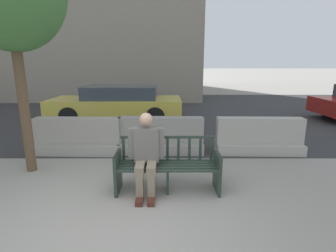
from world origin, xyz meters
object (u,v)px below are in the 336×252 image
(jersey_barrier_right, at_px, (259,138))
(car_taxi_near, at_px, (118,103))
(street_bench, at_px, (168,168))
(seated_person, at_px, (147,152))
(jersey_barrier_centre, at_px, (161,138))
(jersey_barrier_left, at_px, (79,138))

(jersey_barrier_right, height_order, car_taxi_near, car_taxi_near)
(street_bench, xyz_separation_m, seated_person, (-0.34, -0.06, 0.29))
(street_bench, distance_m, jersey_barrier_right, 2.89)
(jersey_barrier_centre, xyz_separation_m, jersey_barrier_right, (2.32, -0.06, 0.00))
(car_taxi_near, bearing_deg, jersey_barrier_centre, -64.51)
(street_bench, distance_m, seated_person, 0.45)
(street_bench, relative_size, seated_person, 1.29)
(seated_person, relative_size, jersey_barrier_right, 0.65)
(street_bench, bearing_deg, jersey_barrier_centre, 94.64)
(jersey_barrier_right, xyz_separation_m, car_taxi_near, (-4.01, 3.59, 0.32))
(seated_person, xyz_separation_m, jersey_barrier_centre, (0.18, 2.03, -0.35))
(street_bench, xyz_separation_m, jersey_barrier_left, (-2.11, 1.91, -0.06))
(jersey_barrier_centre, bearing_deg, car_taxi_near, 115.49)
(seated_person, height_order, jersey_barrier_right, seated_person)
(jersey_barrier_left, bearing_deg, street_bench, -42.14)
(street_bench, height_order, jersey_barrier_right, street_bench)
(street_bench, xyz_separation_m, jersey_barrier_right, (2.16, 1.92, -0.06))
(jersey_barrier_centre, relative_size, car_taxi_near, 0.42)
(seated_person, bearing_deg, jersey_barrier_right, 38.31)
(jersey_barrier_left, bearing_deg, seated_person, -48.07)
(seated_person, xyz_separation_m, jersey_barrier_left, (-1.77, 1.97, -0.35))
(car_taxi_near, bearing_deg, street_bench, -71.48)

